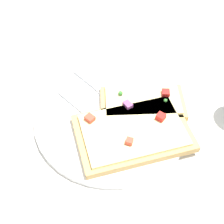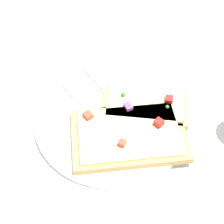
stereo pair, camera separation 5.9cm
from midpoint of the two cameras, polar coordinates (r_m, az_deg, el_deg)
ground_plane at (r=0.61m, az=2.78°, el=-1.49°), size 4.00×4.00×0.00m
plate at (r=0.60m, az=2.80°, el=-1.14°), size 0.30×0.30×0.01m
fork at (r=0.59m, az=0.07°, el=-1.70°), size 0.18×0.16×0.01m
knife at (r=0.64m, az=2.10°, el=3.56°), size 0.17×0.16×0.01m
pizza_slice_main at (r=0.56m, az=6.09°, el=-4.30°), size 0.24×0.19×0.03m
pizza_slice_corner at (r=0.61m, az=8.76°, el=0.86°), size 0.17×0.10×0.03m
crumb_scatter at (r=0.60m, az=3.09°, el=-0.09°), size 0.04×0.10×0.01m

